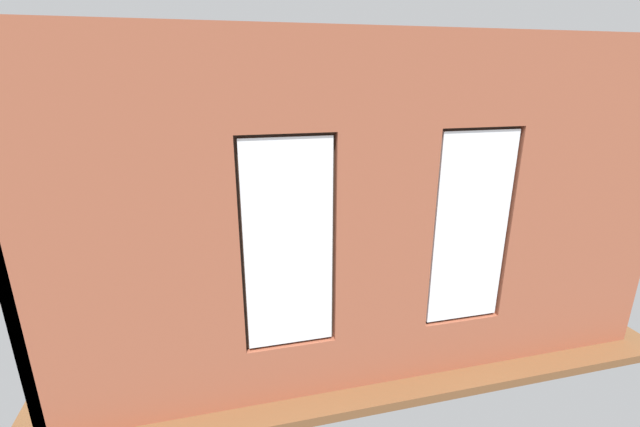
% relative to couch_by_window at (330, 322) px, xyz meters
% --- Properties ---
extents(ground_plane, '(6.94, 6.47, 0.10)m').
position_rel_couch_by_window_xyz_m(ground_plane, '(-0.33, -2.21, -0.38)').
color(ground_plane, brown).
extents(brick_wall_with_windows, '(6.34, 0.30, 3.43)m').
position_rel_couch_by_window_xyz_m(brick_wall_with_windows, '(-0.33, 0.65, 1.38)').
color(brick_wall_with_windows, '#9E5138').
rests_on(brick_wall_with_windows, ground_plane).
extents(white_wall_right, '(0.10, 5.47, 3.43)m').
position_rel_couch_by_window_xyz_m(white_wall_right, '(2.78, -2.01, 1.38)').
color(white_wall_right, silver).
rests_on(white_wall_right, ground_plane).
extents(couch_by_window, '(2.01, 0.87, 0.80)m').
position_rel_couch_by_window_xyz_m(couch_by_window, '(0.00, 0.00, 0.00)').
color(couch_by_window, black).
rests_on(couch_by_window, ground_plane).
extents(couch_left, '(1.01, 1.83, 0.80)m').
position_rel_couch_by_window_xyz_m(couch_left, '(-2.80, -2.30, 0.00)').
color(couch_left, black).
rests_on(couch_left, ground_plane).
extents(coffee_table, '(1.51, 0.81, 0.45)m').
position_rel_couch_by_window_xyz_m(coffee_table, '(-0.34, -2.63, 0.07)').
color(coffee_table, tan).
rests_on(coffee_table, ground_plane).
extents(cup_ceramic, '(0.08, 0.08, 0.09)m').
position_rel_couch_by_window_xyz_m(cup_ceramic, '(-0.16, -2.73, 0.16)').
color(cup_ceramic, '#B23D38').
rests_on(cup_ceramic, coffee_table).
extents(table_plant_small, '(0.15, 0.15, 0.24)m').
position_rel_couch_by_window_xyz_m(table_plant_small, '(-0.76, -2.77, 0.25)').
color(table_plant_small, brown).
rests_on(table_plant_small, coffee_table).
extents(remote_silver, '(0.13, 0.17, 0.02)m').
position_rel_couch_by_window_xyz_m(remote_silver, '(0.11, -2.51, 0.13)').
color(remote_silver, '#B2B2B7').
rests_on(remote_silver, coffee_table).
extents(media_console, '(1.08, 0.42, 0.48)m').
position_rel_couch_by_window_xyz_m(media_console, '(2.48, -1.84, -0.09)').
color(media_console, black).
rests_on(media_console, ground_plane).
extents(tv_flatscreen, '(1.15, 0.20, 0.80)m').
position_rel_couch_by_window_xyz_m(tv_flatscreen, '(2.48, -1.84, 0.55)').
color(tv_flatscreen, black).
rests_on(tv_flatscreen, media_console).
extents(papasan_chair, '(1.12, 1.12, 0.70)m').
position_rel_couch_by_window_xyz_m(papasan_chair, '(-0.13, -3.98, 0.12)').
color(papasan_chair, olive).
rests_on(papasan_chair, ground_plane).
extents(potted_plant_by_left_couch, '(0.28, 0.28, 0.43)m').
position_rel_couch_by_window_xyz_m(potted_plant_by_left_couch, '(-2.40, -3.63, -0.04)').
color(potted_plant_by_left_couch, '#47423D').
rests_on(potted_plant_by_left_couch, ground_plane).
extents(potted_plant_beside_window_right, '(0.96, 0.83, 1.38)m').
position_rel_couch_by_window_xyz_m(potted_plant_beside_window_right, '(1.76, 0.11, 0.49)').
color(potted_plant_beside_window_right, brown).
rests_on(potted_plant_beside_window_right, ground_plane).
extents(potted_plant_near_tv, '(0.86, 0.99, 1.41)m').
position_rel_couch_by_window_xyz_m(potted_plant_near_tv, '(1.93, -0.86, 0.33)').
color(potted_plant_near_tv, gray).
rests_on(potted_plant_near_tv, ground_plane).
extents(potted_plant_between_couches, '(0.99, 1.02, 1.39)m').
position_rel_couch_by_window_xyz_m(potted_plant_between_couches, '(-1.45, -0.07, 0.51)').
color(potted_plant_between_couches, '#47423D').
rests_on(potted_plant_between_couches, ground_plane).
extents(potted_plant_corner_near_left, '(0.94, 1.07, 1.26)m').
position_rel_couch_by_window_xyz_m(potted_plant_corner_near_left, '(-2.95, -4.44, 0.39)').
color(potted_plant_corner_near_left, '#47423D').
rests_on(potted_plant_corner_near_left, ground_plane).
extents(potted_plant_corner_far_left, '(1.04, 0.92, 1.34)m').
position_rel_couch_by_window_xyz_m(potted_plant_corner_far_left, '(-2.96, 0.11, 0.43)').
color(potted_plant_corner_far_left, '#47423D').
rests_on(potted_plant_corner_far_left, ground_plane).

